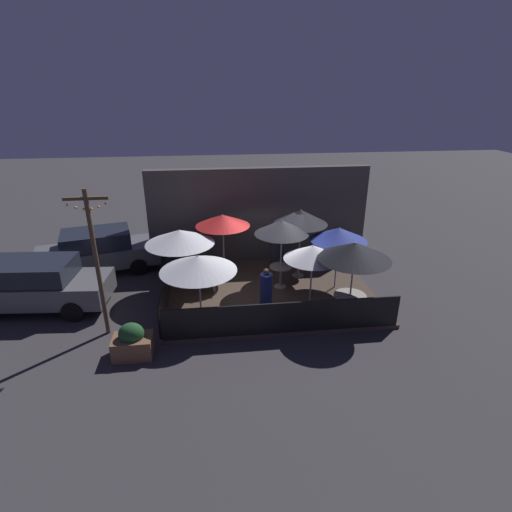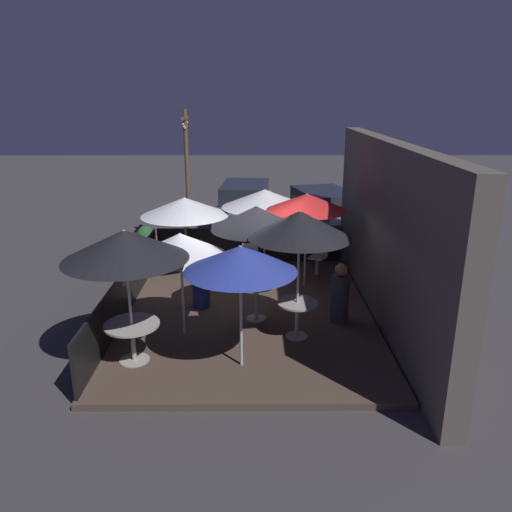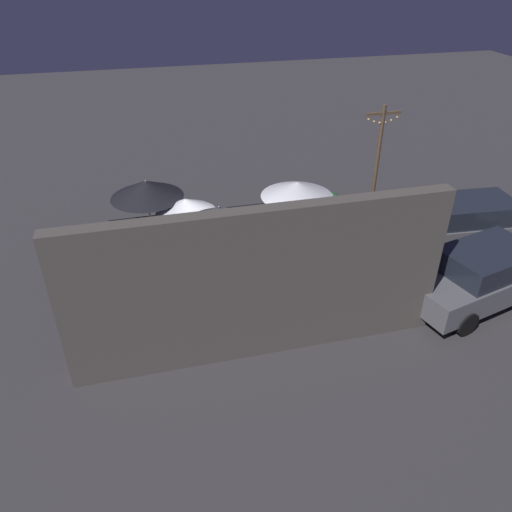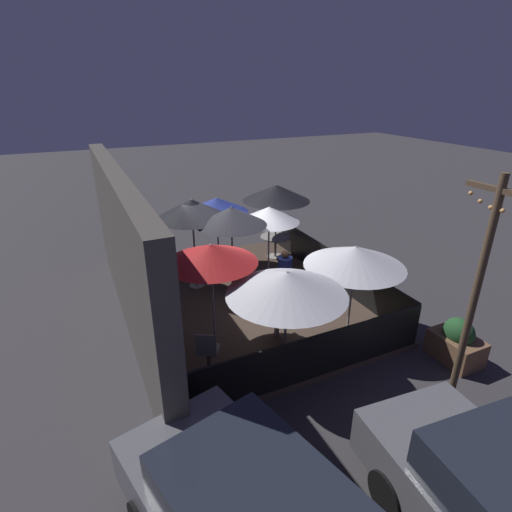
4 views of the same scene
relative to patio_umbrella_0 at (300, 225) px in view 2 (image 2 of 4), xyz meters
name	(u,v)px [view 2 (image 2 of 4)]	position (x,y,z in m)	size (l,w,h in m)	color
ground_plane	(248,316)	(-1.21, -0.96, -2.36)	(60.00, 60.00, 0.00)	#383538
patio_deck	(248,313)	(-1.21, -0.96, -2.30)	(6.86, 5.27, 0.12)	#47382D
building_wall	(386,233)	(-1.21, 1.90, -0.49)	(8.46, 0.36, 3.72)	#4C4742
fence_front	(126,291)	(-1.21, -3.55, -1.76)	(6.66, 0.05, 0.95)	black
fence_side_left	(249,245)	(-4.59, -0.96, -1.76)	(0.05, 5.07, 0.95)	black
patio_umbrella_0	(300,225)	(0.00, 0.00, 0.00)	(1.89, 1.89, 2.49)	#B2B2B7
patio_umbrella_1	(256,218)	(-0.80, -0.78, -0.07)	(1.79, 1.79, 2.40)	#B2B2B7
patio_umbrella_2	(125,245)	(0.90, -2.93, -0.11)	(2.08, 2.08, 2.38)	#B2B2B7
patio_umbrella_3	(265,198)	(-4.11, -0.54, -0.35)	(2.26, 2.26, 2.12)	#B2B2B7
patio_umbrella_4	(307,202)	(-2.67, 0.41, -0.15)	(1.91, 1.91, 2.29)	#B2B2B7
patio_umbrella_5	(185,207)	(-3.49, -2.55, -0.43)	(2.20, 2.20, 2.04)	#B2B2B7
patio_umbrella_6	(180,245)	(-0.11, -2.18, -0.41)	(1.74, 1.74, 2.05)	#B2B2B7
patio_umbrella_7	(240,259)	(1.05, -1.04, -0.30)	(1.87, 1.87, 2.15)	#B2B2B7
dining_table_0	(297,310)	(0.00, 0.00, -1.67)	(0.78, 0.78, 0.73)	#9E998E
dining_table_1	(256,292)	(-0.80, -0.78, -1.63)	(0.75, 0.75, 0.77)	#9E998E
dining_table_2	(132,331)	(0.90, -2.93, -1.67)	(0.96, 0.96, 0.71)	#9E998E
patio_chair_0	(250,261)	(-3.14, -0.91, -1.73)	(0.42, 0.42, 0.92)	gray
patio_chair_1	(319,255)	(-3.57, 0.86, -1.74)	(0.55, 0.55, 0.92)	gray
patron_0	(201,282)	(-1.47, -1.98, -1.67)	(0.38, 0.38, 1.28)	navy
patron_1	(340,295)	(-0.72, 0.93, -1.67)	(0.52, 0.52, 1.25)	#333338
planter_box	(146,245)	(-5.24, -3.96, -1.94)	(1.00, 0.70, 0.97)	brown
light_post	(187,174)	(-6.14, -2.80, -0.02)	(1.10, 0.12, 4.19)	brown
parked_car_0	(245,205)	(-8.63, -1.12, -1.51)	(4.63, 2.06, 1.62)	#5B5B60
parked_car_1	(324,214)	(-7.32, 1.48, -1.51)	(4.60, 2.68, 1.62)	#5B5B60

